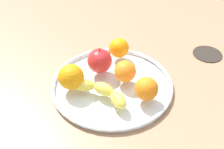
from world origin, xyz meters
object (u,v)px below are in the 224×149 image
at_px(apple, 100,61).
at_px(banana, 100,91).
at_px(orange_front_left, 146,89).
at_px(orange_center, 125,71).
at_px(ambient_coaster, 208,54).
at_px(orange_back_right, 119,48).
at_px(fruit_bowl, 112,84).
at_px(orange_front_right, 71,77).

bearing_deg(apple, banana, 104.99).
relative_size(orange_front_left, orange_center, 1.02).
xyz_separation_m(banana, apple, (0.03, -0.11, 0.02)).
distance_m(apple, orange_center, 0.09).
bearing_deg(orange_front_left, ambient_coaster, -123.69).
relative_size(orange_back_right, ambient_coaster, 0.65).
distance_m(orange_back_right, ambient_coaster, 0.32).
xyz_separation_m(banana, orange_back_right, (-0.01, -0.20, 0.02)).
bearing_deg(ambient_coaster, fruit_bowl, 38.74).
relative_size(orange_front_left, ambient_coaster, 0.66).
bearing_deg(orange_front_left, orange_center, -41.29).
xyz_separation_m(fruit_bowl, ambient_coaster, (-0.30, -0.24, -0.01)).
bearing_deg(orange_center, fruit_bowl, 27.28).
bearing_deg(orange_front_right, apple, -124.51).
height_order(orange_front_right, ambient_coaster, orange_front_right).
distance_m(orange_back_right, orange_center, 0.12).
bearing_deg(ambient_coaster, orange_center, 40.10).
xyz_separation_m(fruit_bowl, orange_front_left, (-0.11, 0.04, 0.04)).
bearing_deg(orange_center, orange_front_left, 138.71).
bearing_deg(banana, apple, -56.30).
height_order(orange_front_right, orange_back_right, orange_front_right).
relative_size(fruit_bowl, apple, 4.31).
height_order(apple, orange_front_left, apple).
distance_m(orange_front_right, orange_front_left, 0.22).
height_order(banana, orange_back_right, orange_back_right).
bearing_deg(orange_front_left, orange_back_right, -57.64).
bearing_deg(apple, orange_front_right, 55.49).
bearing_deg(orange_center, orange_back_right, -70.15).
xyz_separation_m(apple, orange_front_left, (-0.16, 0.09, -0.01)).
bearing_deg(ambient_coaster, orange_front_right, 34.73).
height_order(fruit_bowl, banana, banana).
height_order(orange_center, ambient_coaster, orange_center).
bearing_deg(orange_back_right, banana, 85.96).
bearing_deg(orange_back_right, orange_front_left, 122.36).
bearing_deg(orange_center, apple, -17.58).
height_order(banana, orange_front_left, orange_front_left).
xyz_separation_m(orange_front_left, ambient_coaster, (-0.19, -0.28, -0.05)).
bearing_deg(orange_front_right, banana, 168.69).
xyz_separation_m(orange_front_right, orange_center, (-0.15, -0.06, -0.00)).
bearing_deg(fruit_bowl, orange_center, -152.72).
bearing_deg(apple, fruit_bowl, 137.10).
bearing_deg(apple, ambient_coaster, -150.98).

